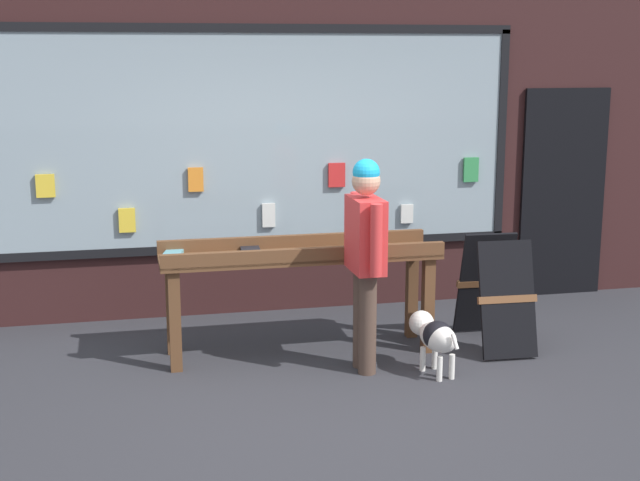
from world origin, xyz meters
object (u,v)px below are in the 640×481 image
display_table_main (300,265)px  small_dog (435,335)px  person_browsing (365,249)px  sandwich_board_sign (496,291)px

display_table_main → small_dog: 1.24m
display_table_main → person_browsing: 0.69m
small_dog → sandwich_board_sign: bearing=-66.5°
small_dog → sandwich_board_sign: (0.72, 0.52, 0.17)m
person_browsing → small_dog: size_ratio=2.72×
person_browsing → sandwich_board_sign: size_ratio=1.79×
person_browsing → sandwich_board_sign: (1.23, 0.33, -0.49)m
small_dog → sandwich_board_sign: size_ratio=0.66×
display_table_main → sandwich_board_sign: size_ratio=2.43×
sandwich_board_sign → display_table_main: bearing=176.5°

